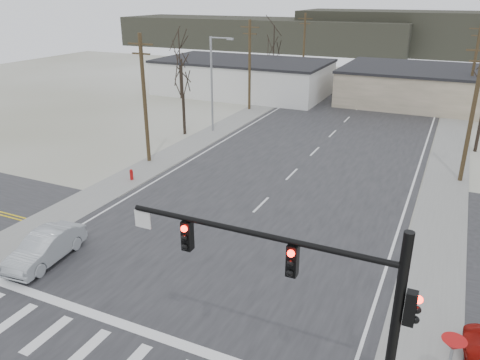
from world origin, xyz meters
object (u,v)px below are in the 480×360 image
(car_far_a, at_px, (382,85))
(car_far_b, at_px, (346,76))
(fire_hydrant, at_px, (131,175))
(sedan_crossing, at_px, (45,247))
(traffic_signal_mast, at_px, (328,297))

(car_far_a, height_order, car_far_b, car_far_a)
(fire_hydrant, distance_m, car_far_b, 47.84)
(car_far_a, bearing_deg, sedan_crossing, 100.35)
(traffic_signal_mast, distance_m, sedan_crossing, 16.00)
(traffic_signal_mast, height_order, fire_hydrant, traffic_signal_mast)
(fire_hydrant, relative_size, car_far_a, 0.18)
(traffic_signal_mast, relative_size, car_far_a, 1.83)
(traffic_signal_mast, height_order, sedan_crossing, traffic_signal_mast)
(traffic_signal_mast, height_order, car_far_b, traffic_signal_mast)
(fire_hydrant, distance_m, sedan_crossing, 11.23)
(sedan_crossing, height_order, car_far_b, sedan_crossing)
(traffic_signal_mast, distance_m, car_far_a, 57.08)
(traffic_signal_mast, relative_size, car_far_b, 2.39)
(fire_hydrant, relative_size, sedan_crossing, 0.19)
(car_far_a, relative_size, car_far_b, 1.31)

